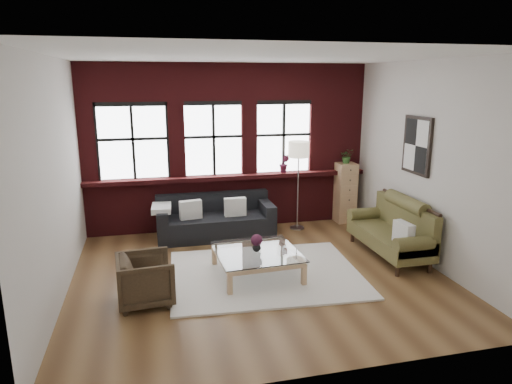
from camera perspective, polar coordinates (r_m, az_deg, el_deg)
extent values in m
plane|color=brown|center=(7.06, 0.35, -10.30)|extent=(5.50, 5.50, 0.00)
plane|color=white|center=(6.45, 0.39, 16.63)|extent=(5.50, 5.50, 0.00)
plane|color=beige|center=(8.98, -3.46, 5.59)|extent=(5.50, 0.00, 5.50)
plane|color=beige|center=(4.26, 8.44, -3.93)|extent=(5.50, 0.00, 5.50)
plane|color=beige|center=(6.50, -23.90, 1.22)|extent=(0.00, 5.00, 5.00)
plane|color=beige|center=(7.69, 20.73, 3.31)|extent=(0.00, 5.00, 5.00)
cube|color=#501215|center=(8.93, -3.23, 1.90)|extent=(5.50, 0.30, 0.08)
cube|color=silver|center=(7.06, 1.16, -10.17)|extent=(2.96, 2.40, 0.03)
cube|color=silver|center=(8.41, -8.17, -2.20)|extent=(0.42, 0.20, 0.34)
cube|color=silver|center=(8.51, -2.63, -1.86)|extent=(0.40, 0.14, 0.34)
cube|color=silver|center=(7.40, 17.96, -4.90)|extent=(0.17, 0.39, 0.34)
imported|color=#35291A|center=(6.28, -13.65, -10.60)|extent=(0.78, 0.76, 0.66)
imported|color=#B2B2B2|center=(6.86, 0.09, -6.85)|extent=(0.18, 0.18, 0.14)
sphere|color=#491930|center=(6.82, 0.09, -6.03)|extent=(0.18, 0.18, 0.18)
cube|color=tan|center=(9.60, 11.09, -0.09)|extent=(0.38, 0.38, 1.24)
imported|color=#2D5923|center=(9.44, 11.30, 4.44)|extent=(0.33, 0.30, 0.30)
imported|color=#491930|center=(9.11, 3.58, 3.57)|extent=(0.24, 0.22, 0.37)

